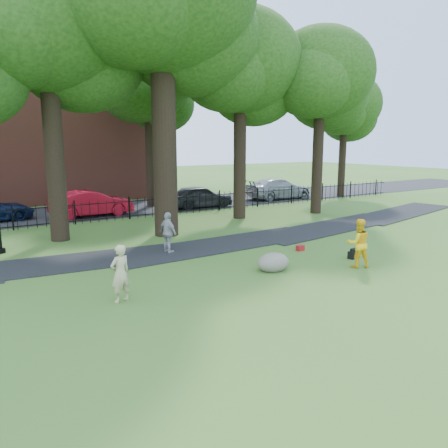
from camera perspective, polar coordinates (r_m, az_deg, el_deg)
ground at (r=14.91m, az=3.91°, el=-6.21°), size 120.00×120.00×0.00m
footpath at (r=18.58m, az=-0.66°, el=-2.78°), size 36.07×3.85×0.03m
street at (r=29.10m, az=-14.93°, el=1.79°), size 80.00×7.00×0.02m
iron_fence at (r=25.26m, az=-12.28°, el=1.97°), size 44.00×0.04×1.20m
brick_building at (r=35.83m, az=-25.62°, el=12.36°), size 18.00×8.00×12.00m
big_tree at (r=21.29m, az=-7.98°, el=26.45°), size 10.08×8.61×14.37m
tree_row at (r=22.16m, az=-8.36°, el=20.53°), size 26.82×7.96×12.42m
woman at (r=12.28m, az=-13.39°, el=-6.29°), size 0.67×0.53×1.61m
man at (r=15.89m, az=17.13°, el=-2.41°), size 1.03×0.95×1.71m
pedestrian at (r=17.27m, az=-7.32°, el=-1.12°), size 0.60×1.02×1.64m
boulder at (r=15.01m, az=6.46°, el=-4.80°), size 1.24×0.98×0.67m
backpack at (r=17.16m, az=16.48°, el=-3.88°), size 0.41×0.30×0.28m
red_bag at (r=17.89m, az=9.92°, el=-3.11°), size 0.32×0.20×0.22m
red_sedan at (r=26.75m, az=-16.94°, el=2.60°), size 4.72×1.72×1.54m
grey_car at (r=29.00m, az=-3.18°, el=3.60°), size 4.52×2.09×1.50m
silver_car at (r=33.73m, az=7.11°, el=4.59°), size 5.45×2.34×1.57m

